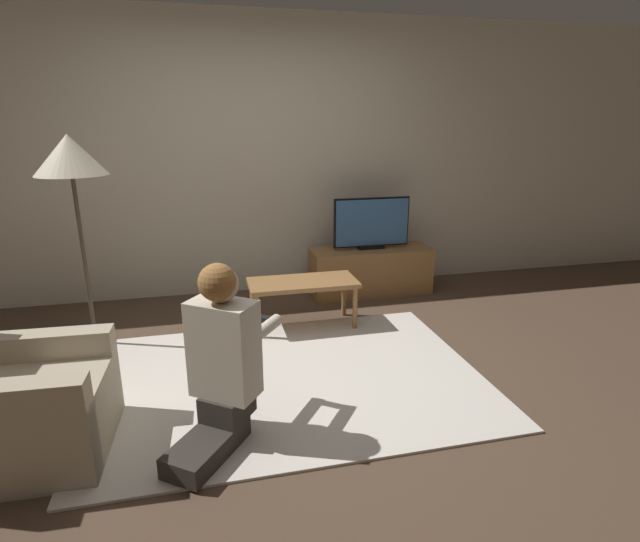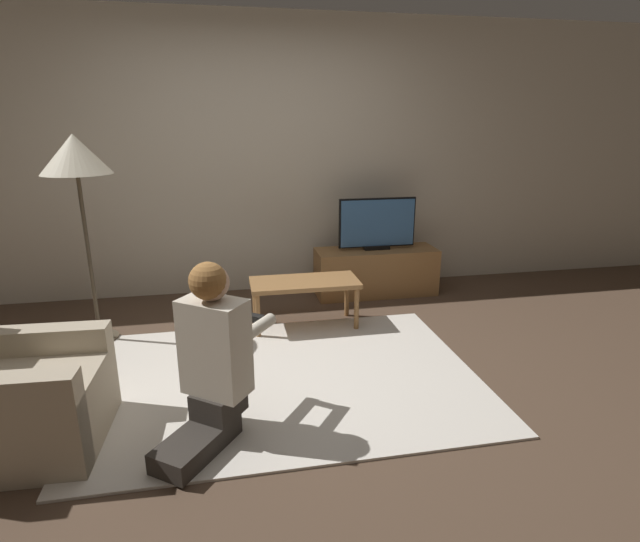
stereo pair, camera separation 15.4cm
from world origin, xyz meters
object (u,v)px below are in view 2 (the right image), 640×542
object	(u,v)px
coffee_table	(305,286)
person_kneeling	(213,355)
tv	(377,224)
armchair	(6,400)
floor_lamp	(76,163)

from	to	relation	value
coffee_table	person_kneeling	xyz separation A→B (m)	(-0.71, -1.40, 0.13)
tv	person_kneeling	world-z (taller)	person_kneeling
coffee_table	armchair	size ratio (longest dim) A/B	1.01
coffee_table	tv	bearing A→B (deg)	39.69
tv	coffee_table	distance (m)	1.12
tv	coffee_table	bearing A→B (deg)	-140.31
tv	armchair	xyz separation A→B (m)	(-2.59, -1.97, -0.43)
armchair	person_kneeling	size ratio (longest dim) A/B	0.90
person_kneeling	armchair	bearing A→B (deg)	30.24
floor_lamp	tv	bearing A→B (deg)	14.72
coffee_table	person_kneeling	distance (m)	1.58
floor_lamp	person_kneeling	size ratio (longest dim) A/B	1.61
coffee_table	person_kneeling	world-z (taller)	person_kneeling
tv	coffee_table	world-z (taller)	tv
coffee_table	armchair	world-z (taller)	armchair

